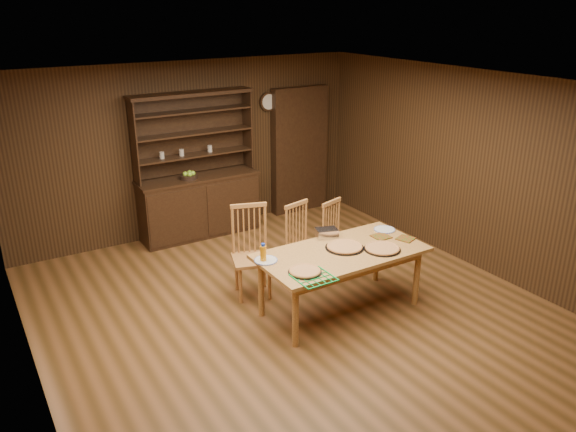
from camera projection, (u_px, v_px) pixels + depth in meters
floor at (295, 312)px, 6.54m from camera, size 6.00×6.00×0.00m
room_shell at (296, 183)px, 5.97m from camera, size 6.00×6.00×6.00m
china_hutch at (199, 198)px, 8.52m from camera, size 1.84×0.52×2.17m
doorway at (299, 150)px, 9.40m from camera, size 1.00×0.18×2.10m
wall_clock at (268, 102)px, 8.87m from camera, size 0.30×0.05×0.30m
dining_table at (341, 258)px, 6.35m from camera, size 1.92×0.96×0.75m
chair_left at (251, 247)px, 6.79m from camera, size 0.58×0.56×1.13m
chair_center at (301, 240)px, 7.16m from camera, size 0.50×0.49×1.02m
chair_right at (336, 234)px, 7.40m from camera, size 0.49×0.48×0.96m
pizza_left at (305, 271)px, 5.82m from camera, size 0.35×0.35×0.04m
pizza_right at (382, 248)px, 6.35m from camera, size 0.42×0.42×0.04m
pizza_center at (345, 247)px, 6.40m from camera, size 0.45×0.45×0.04m
cooling_rack at (314, 277)px, 5.71m from camera, size 0.47×0.47×0.02m
plate_left at (266, 260)px, 6.08m from camera, size 0.26×0.26×0.02m
plate_right at (384, 230)px, 6.90m from camera, size 0.26×0.26×0.02m
foil_dish at (327, 233)px, 6.69m from camera, size 0.30×0.25×0.10m
juice_bottle at (263, 253)px, 6.03m from camera, size 0.07×0.07×0.21m
pot_holder_a at (406, 239)px, 6.64m from camera, size 0.24×0.24×0.01m
pot_holder_b at (381, 237)px, 6.70m from camera, size 0.20×0.20×0.01m
fruit_bowl at (189, 176)px, 8.24m from camera, size 0.26×0.26×0.12m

